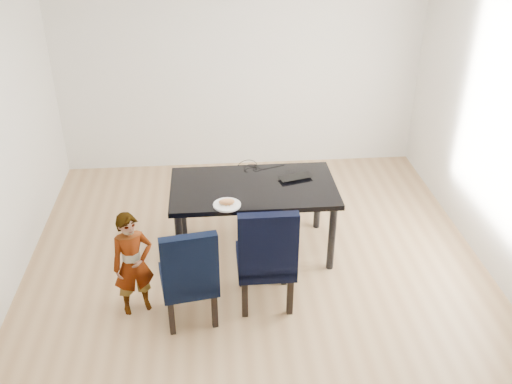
{
  "coord_description": "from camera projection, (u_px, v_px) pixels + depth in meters",
  "views": [
    {
      "loc": [
        -0.39,
        -4.3,
        3.41
      ],
      "look_at": [
        0.0,
        0.2,
        0.85
      ],
      "focal_mm": 40.0,
      "sensor_mm": 36.0,
      "label": 1
    }
  ],
  "objects": [
    {
      "name": "floor",
      "position": [
        258.0,
        280.0,
        5.44
      ],
      "size": [
        4.5,
        5.0,
        0.01
      ],
      "primitive_type": "cube",
      "color": "tan",
      "rests_on": "ground"
    },
    {
      "name": "wall_back",
      "position": [
        240.0,
        64.0,
        6.94
      ],
      "size": [
        4.5,
        0.01,
        2.7
      ],
      "primitive_type": "cube",
      "color": "silver",
      "rests_on": "ground"
    },
    {
      "name": "dining_table",
      "position": [
        253.0,
        219.0,
        5.69
      ],
      "size": [
        1.6,
        0.9,
        0.75
      ],
      "primitive_type": "cube",
      "color": "black",
      "rests_on": "floor"
    },
    {
      "name": "chair_left",
      "position": [
        188.0,
        271.0,
        4.78
      ],
      "size": [
        0.53,
        0.54,
        0.95
      ],
      "primitive_type": "cube",
      "rotation": [
        0.0,
        0.0,
        0.16
      ],
      "color": "black",
      "rests_on": "floor"
    },
    {
      "name": "chair_right",
      "position": [
        265.0,
        252.0,
        4.94
      ],
      "size": [
        0.5,
        0.52,
        1.03
      ],
      "primitive_type": "cube",
      "rotation": [
        0.0,
        0.0,
        -0.0
      ],
      "color": "black",
      "rests_on": "floor"
    },
    {
      "name": "child",
      "position": [
        133.0,
        264.0,
        4.85
      ],
      "size": [
        0.42,
        0.34,
        0.98
      ],
      "primitive_type": "imported",
      "rotation": [
        0.0,
        0.0,
        0.35
      ],
      "color": "orange",
      "rests_on": "floor"
    },
    {
      "name": "plate",
      "position": [
        227.0,
        205.0,
        5.17
      ],
      "size": [
        0.31,
        0.31,
        0.01
      ],
      "primitive_type": "cylinder",
      "rotation": [
        0.0,
        0.0,
        -0.24
      ],
      "color": "silver",
      "rests_on": "dining_table"
    },
    {
      "name": "sandwich",
      "position": [
        227.0,
        202.0,
        5.15
      ],
      "size": [
        0.16,
        0.09,
        0.06
      ],
      "primitive_type": "ellipsoid",
      "rotation": [
        0.0,
        0.0,
        0.19
      ],
      "color": "#CC8349",
      "rests_on": "plate"
    },
    {
      "name": "laptop",
      "position": [
        293.0,
        175.0,
        5.66
      ],
      "size": [
        0.38,
        0.3,
        0.03
      ],
      "primitive_type": "imported",
      "rotation": [
        0.0,
        0.0,
        3.42
      ],
      "color": "black",
      "rests_on": "dining_table"
    },
    {
      "name": "cable_tangle",
      "position": [
        252.0,
        169.0,
        5.8
      ],
      "size": [
        0.21,
        0.21,
        0.01
      ],
      "primitive_type": "torus",
      "rotation": [
        0.0,
        0.0,
        0.4
      ],
      "color": "black",
      "rests_on": "dining_table"
    }
  ]
}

